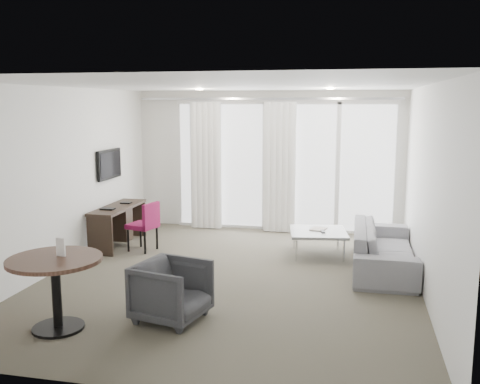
% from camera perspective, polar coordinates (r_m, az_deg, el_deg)
% --- Properties ---
extents(floor, '(5.00, 6.00, 0.00)m').
position_cam_1_polar(floor, '(7.43, -1.01, -9.15)').
color(floor, '#504B3E').
rests_on(floor, ground).
extents(ceiling, '(5.00, 6.00, 0.00)m').
position_cam_1_polar(ceiling, '(7.04, -1.07, 11.33)').
color(ceiling, white).
rests_on(ceiling, ground).
extents(wall_left, '(0.00, 6.00, 2.60)m').
position_cam_1_polar(wall_left, '(8.07, -18.58, 1.35)').
color(wall_left, silver).
rests_on(wall_left, ground).
extents(wall_right, '(0.00, 6.00, 2.60)m').
position_cam_1_polar(wall_right, '(6.98, 19.35, 0.10)').
color(wall_right, silver).
rests_on(wall_right, ground).
extents(wall_front, '(5.00, 0.00, 2.60)m').
position_cam_1_polar(wall_front, '(4.31, -10.40, -5.05)').
color(wall_front, silver).
rests_on(wall_front, ground).
extents(window_panel, '(4.00, 0.02, 2.38)m').
position_cam_1_polar(window_panel, '(9.99, 4.64, 2.70)').
color(window_panel, white).
rests_on(window_panel, ground).
extents(window_frame, '(4.10, 0.06, 2.44)m').
position_cam_1_polar(window_frame, '(9.97, 4.63, 2.69)').
color(window_frame, white).
rests_on(window_frame, ground).
extents(curtain_left, '(0.60, 0.20, 2.38)m').
position_cam_1_polar(curtain_left, '(10.13, -3.66, 2.80)').
color(curtain_left, white).
rests_on(curtain_left, ground).
extents(curtain_right, '(0.60, 0.20, 2.38)m').
position_cam_1_polar(curtain_right, '(9.83, 4.22, 2.60)').
color(curtain_right, white).
rests_on(curtain_right, ground).
extents(curtain_track, '(4.80, 0.04, 0.04)m').
position_cam_1_polar(curtain_track, '(9.80, 2.84, 9.91)').
color(curtain_track, '#B2B2B7').
rests_on(curtain_track, ceiling).
extents(downlight_a, '(0.12, 0.12, 0.02)m').
position_cam_1_polar(downlight_a, '(8.82, -4.39, 10.86)').
color(downlight_a, '#FFE0B2').
rests_on(downlight_a, ceiling).
extents(downlight_b, '(0.12, 0.12, 0.02)m').
position_cam_1_polar(downlight_b, '(8.46, 9.61, 10.82)').
color(downlight_b, '#FFE0B2').
rests_on(downlight_b, ceiling).
extents(desk, '(0.44, 1.42, 0.67)m').
position_cam_1_polar(desk, '(9.23, -12.84, -3.53)').
color(desk, black).
rests_on(desk, floor).
extents(tv, '(0.05, 0.80, 0.50)m').
position_cam_1_polar(tv, '(9.31, -13.78, 2.89)').
color(tv, black).
rests_on(tv, wall_left).
extents(desk_chair, '(0.52, 0.50, 0.80)m').
position_cam_1_polar(desk_chair, '(8.81, -10.37, -3.61)').
color(desk_chair, maroon).
rests_on(desk_chair, floor).
extents(round_table, '(1.26, 1.26, 0.78)m').
position_cam_1_polar(round_table, '(6.03, -18.98, -10.22)').
color(round_table, '#392218').
rests_on(round_table, floor).
extents(menu_card, '(0.11, 0.03, 0.19)m').
position_cam_1_polar(menu_card, '(5.98, -18.50, -7.06)').
color(menu_card, white).
rests_on(menu_card, round_table).
extents(tub_armchair, '(0.86, 0.85, 0.66)m').
position_cam_1_polar(tub_armchair, '(6.01, -7.30, -10.44)').
color(tub_armchair, '#313135').
rests_on(tub_armchair, floor).
extents(coffee_table, '(0.99, 0.99, 0.39)m').
position_cam_1_polar(coffee_table, '(8.55, 8.32, -5.39)').
color(coffee_table, gray).
rests_on(coffee_table, floor).
extents(remote, '(0.08, 0.16, 0.02)m').
position_cam_1_polar(remote, '(8.43, 8.81, -4.45)').
color(remote, black).
rests_on(remote, coffee_table).
extents(magazine, '(0.25, 0.29, 0.01)m').
position_cam_1_polar(magazine, '(8.60, 8.36, -4.16)').
color(magazine, gray).
rests_on(magazine, coffee_table).
extents(sofa, '(0.84, 2.16, 0.63)m').
position_cam_1_polar(sofa, '(8.01, 15.06, -5.74)').
color(sofa, gray).
rests_on(sofa, floor).
extents(terrace_slab, '(5.60, 3.00, 0.12)m').
position_cam_1_polar(terrace_slab, '(11.68, 5.57, -2.60)').
color(terrace_slab, '#4D4D50').
rests_on(terrace_slab, ground).
extents(rattan_chair_a, '(0.77, 0.77, 0.89)m').
position_cam_1_polar(rattan_chair_a, '(11.83, 9.85, -0.05)').
color(rattan_chair_a, '#4C2E18').
rests_on(rattan_chair_a, terrace_slab).
extents(rattan_chair_b, '(0.66, 0.66, 0.88)m').
position_cam_1_polar(rattan_chair_b, '(11.17, 13.37, -0.76)').
color(rattan_chair_b, '#4C2E18').
rests_on(rattan_chair_b, terrace_slab).
extents(rattan_table, '(0.56, 0.56, 0.48)m').
position_cam_1_polar(rattan_table, '(10.72, 10.16, -2.16)').
color(rattan_table, '#4C2E18').
rests_on(rattan_table, terrace_slab).
extents(balustrade, '(5.50, 0.06, 1.05)m').
position_cam_1_polar(balustrade, '(13.00, 6.39, 1.13)').
color(balustrade, '#B2B2B7').
rests_on(balustrade, terrace_slab).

